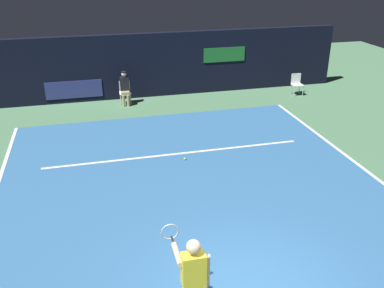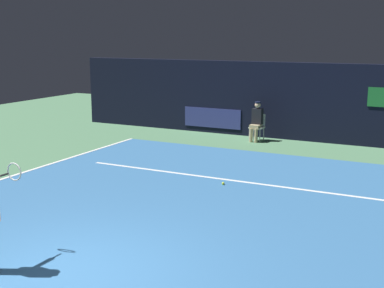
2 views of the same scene
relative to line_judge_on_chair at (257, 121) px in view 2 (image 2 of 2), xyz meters
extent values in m
plane|color=#4C7A56|center=(0.97, -6.76, -0.69)|extent=(31.83, 31.83, 0.00)
cube|color=#336699|center=(0.97, -6.76, -0.68)|extent=(9.88, 10.31, 0.01)
cube|color=white|center=(-3.92, -6.76, -0.67)|extent=(0.10, 10.31, 0.01)
cube|color=white|center=(0.97, -4.95, -0.67)|extent=(7.71, 0.10, 0.01)
cube|color=black|center=(0.97, 0.86, 0.61)|extent=(16.64, 0.30, 2.60)
cube|color=navy|center=(-1.95, 0.70, -0.14)|extent=(2.20, 0.04, 0.70)
cylinder|color=black|center=(-0.31, -10.76, 0.66)|extent=(0.03, 0.30, 0.03)
torus|color=#B2B2B7|center=(-0.31, -10.48, 0.66)|extent=(0.30, 0.03, 0.30)
cube|color=white|center=(0.00, 0.01, -0.23)|extent=(0.46, 0.42, 0.04)
cube|color=white|center=(0.01, 0.21, 0.00)|extent=(0.42, 0.05, 0.42)
cylinder|color=#B2B2B7|center=(-0.19, -0.15, -0.46)|extent=(0.03, 0.03, 0.46)
cylinder|color=#B2B2B7|center=(0.18, -0.16, -0.46)|extent=(0.03, 0.03, 0.46)
cylinder|color=#B2B2B7|center=(-0.18, 0.19, -0.46)|extent=(0.03, 0.03, 0.46)
cylinder|color=#B2B2B7|center=(0.19, 0.18, -0.46)|extent=(0.03, 0.03, 0.46)
cube|color=tan|center=(0.00, -0.07, -0.19)|extent=(0.34, 0.41, 0.14)
cylinder|color=tan|center=(-0.10, -0.24, -0.46)|extent=(0.11, 0.11, 0.46)
cylinder|color=tan|center=(0.08, -0.25, -0.46)|extent=(0.11, 0.11, 0.46)
cube|color=black|center=(0.00, 0.05, 0.14)|extent=(0.35, 0.23, 0.52)
sphere|color=#DBAD89|center=(0.00, 0.05, 0.52)|extent=(0.20, 0.20, 0.20)
cylinder|color=#141933|center=(0.00, 0.05, 0.61)|extent=(0.19, 0.19, 0.04)
sphere|color=#CCE033|center=(1.13, -5.39, -0.64)|extent=(0.07, 0.07, 0.07)
camera|label=1|loc=(-1.36, -16.08, 4.84)|focal=39.46mm
camera|label=2|loc=(5.92, -16.50, 2.81)|focal=49.52mm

